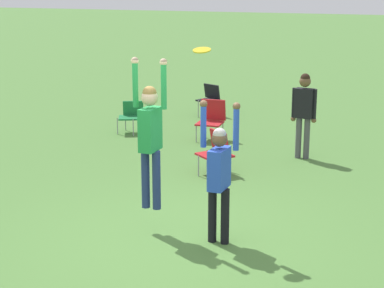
{
  "coord_description": "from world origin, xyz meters",
  "views": [
    {
      "loc": [
        3.27,
        -7.85,
        3.59
      ],
      "look_at": [
        0.06,
        0.39,
        1.3
      ],
      "focal_mm": 60.0,
      "sensor_mm": 36.0,
      "label": 1
    }
  ],
  "objects_px": {
    "person_jumping": "(150,130)",
    "camping_chair_0": "(217,150)",
    "person_defending": "(219,170)",
    "camping_chair_4": "(211,118)",
    "frisbee": "(202,50)",
    "camping_chair_1": "(210,97)",
    "person_spectator_near": "(304,108)",
    "camping_chair_3": "(131,114)"
  },
  "relations": [
    {
      "from": "person_defending",
      "to": "person_spectator_near",
      "type": "bearing_deg",
      "value": 179.4
    },
    {
      "from": "camping_chair_0",
      "to": "camping_chair_4",
      "type": "bearing_deg",
      "value": -29.99
    },
    {
      "from": "frisbee",
      "to": "camping_chair_1",
      "type": "height_order",
      "value": "frisbee"
    },
    {
      "from": "camping_chair_3",
      "to": "camping_chair_4",
      "type": "xyz_separation_m",
      "value": [
        2.04,
        0.01,
        0.08
      ]
    },
    {
      "from": "frisbee",
      "to": "camping_chair_0",
      "type": "xyz_separation_m",
      "value": [
        -0.8,
        2.97,
        -2.21
      ]
    },
    {
      "from": "frisbee",
      "to": "camping_chair_1",
      "type": "distance_m",
      "value": 8.55
    },
    {
      "from": "person_jumping",
      "to": "camping_chair_4",
      "type": "height_order",
      "value": "person_jumping"
    },
    {
      "from": "person_jumping",
      "to": "camping_chair_1",
      "type": "distance_m",
      "value": 8.26
    },
    {
      "from": "frisbee",
      "to": "camping_chair_0",
      "type": "height_order",
      "value": "frisbee"
    },
    {
      "from": "person_spectator_near",
      "to": "person_jumping",
      "type": "bearing_deg",
      "value": -96.11
    },
    {
      "from": "frisbee",
      "to": "person_spectator_near",
      "type": "xyz_separation_m",
      "value": [
        0.5,
        4.57,
        -1.6
      ]
    },
    {
      "from": "frisbee",
      "to": "camping_chair_4",
      "type": "height_order",
      "value": "frisbee"
    },
    {
      "from": "person_jumping",
      "to": "camping_chair_3",
      "type": "xyz_separation_m",
      "value": [
        -3.08,
        5.47,
        -1.08
      ]
    },
    {
      "from": "person_jumping",
      "to": "person_spectator_near",
      "type": "distance_m",
      "value": 4.88
    },
    {
      "from": "person_jumping",
      "to": "camping_chair_0",
      "type": "height_order",
      "value": "person_jumping"
    },
    {
      "from": "person_jumping",
      "to": "person_spectator_near",
      "type": "height_order",
      "value": "person_jumping"
    },
    {
      "from": "person_jumping",
      "to": "camping_chair_3",
      "type": "distance_m",
      "value": 6.37
    },
    {
      "from": "person_defending",
      "to": "camping_chair_4",
      "type": "distance_m",
      "value": 5.91
    },
    {
      "from": "frisbee",
      "to": "camping_chair_4",
      "type": "distance_m",
      "value": 6.03
    },
    {
      "from": "frisbee",
      "to": "camping_chair_3",
      "type": "xyz_separation_m",
      "value": [
        -3.8,
        5.34,
        -2.22
      ]
    },
    {
      "from": "frisbee",
      "to": "camping_chair_0",
      "type": "bearing_deg",
      "value": 105.12
    },
    {
      "from": "camping_chair_0",
      "to": "camping_chair_1",
      "type": "height_order",
      "value": "camping_chair_1"
    },
    {
      "from": "camping_chair_3",
      "to": "person_spectator_near",
      "type": "relative_size",
      "value": 0.42
    },
    {
      "from": "person_jumping",
      "to": "frisbee",
      "type": "xyz_separation_m",
      "value": [
        0.72,
        0.13,
        1.14
      ]
    },
    {
      "from": "person_defending",
      "to": "person_jumping",
      "type": "bearing_deg",
      "value": -90.0
    },
    {
      "from": "camping_chair_3",
      "to": "person_spectator_near",
      "type": "height_order",
      "value": "person_spectator_near"
    },
    {
      "from": "camping_chair_3",
      "to": "camping_chair_4",
      "type": "relative_size",
      "value": 0.81
    },
    {
      "from": "camping_chair_1",
      "to": "camping_chair_3",
      "type": "distance_m",
      "value": 2.73
    },
    {
      "from": "camping_chair_0",
      "to": "frisbee",
      "type": "bearing_deg",
      "value": 143.3
    },
    {
      "from": "camping_chair_4",
      "to": "person_spectator_near",
      "type": "bearing_deg",
      "value": 156.38
    },
    {
      "from": "frisbee",
      "to": "person_spectator_near",
      "type": "height_order",
      "value": "frisbee"
    },
    {
      "from": "person_defending",
      "to": "camping_chair_3",
      "type": "height_order",
      "value": "person_defending"
    },
    {
      "from": "camping_chair_1",
      "to": "camping_chair_0",
      "type": "bearing_deg",
      "value": 133.82
    },
    {
      "from": "camping_chair_4",
      "to": "person_spectator_near",
      "type": "xyz_separation_m",
      "value": [
        2.26,
        -0.78,
        0.53
      ]
    },
    {
      "from": "person_defending",
      "to": "frisbee",
      "type": "relative_size",
      "value": 8.17
    },
    {
      "from": "camping_chair_1",
      "to": "person_spectator_near",
      "type": "height_order",
      "value": "person_spectator_near"
    },
    {
      "from": "person_jumping",
      "to": "frisbee",
      "type": "bearing_deg",
      "value": -78.2
    },
    {
      "from": "person_spectator_near",
      "to": "camping_chair_4",
      "type": "bearing_deg",
      "value": 169.33
    },
    {
      "from": "person_defending",
      "to": "camping_chair_4",
      "type": "height_order",
      "value": "person_defending"
    },
    {
      "from": "frisbee",
      "to": "camping_chair_1",
      "type": "bearing_deg",
      "value": 108.9
    },
    {
      "from": "person_defending",
      "to": "camping_chair_1",
      "type": "bearing_deg",
      "value": -157.81
    },
    {
      "from": "person_jumping",
      "to": "camping_chair_1",
      "type": "height_order",
      "value": "person_jumping"
    }
  ]
}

